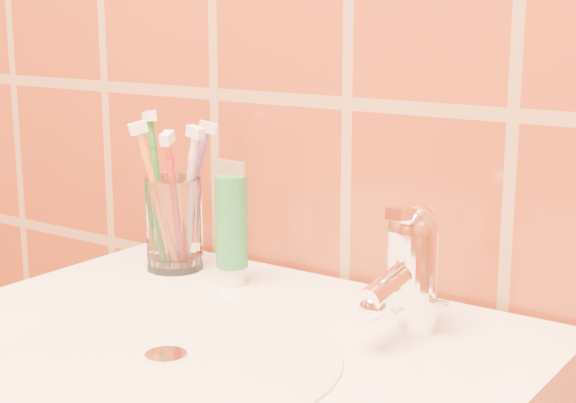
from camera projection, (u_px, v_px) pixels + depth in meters
The scene contains 8 objects.
glass_tumbler at pixel (174, 224), 1.00m from camera, with size 0.06×0.06×0.11m, color white.
toothpaste_tube at pixel (232, 227), 0.94m from camera, with size 0.04×0.03×0.14m.
faucet at pixel (410, 264), 0.80m from camera, with size 0.05×0.11×0.12m.
toothbrush_0 at pixel (158, 198), 0.97m from camera, with size 0.05×0.06×0.18m, color orange, non-canonical shape.
toothbrush_1 at pixel (188, 199), 0.99m from camera, with size 0.05×0.03×0.17m, color white, non-canonical shape.
toothbrush_2 at pixel (191, 195), 1.00m from camera, with size 0.05×0.05×0.17m, color #704595, non-canonical shape.
toothbrush_3 at pixel (175, 203), 0.97m from camera, with size 0.04×0.06×0.17m, color #B02529, non-canonical shape.
toothbrush_4 at pixel (158, 191), 1.00m from camera, with size 0.06×0.04×0.18m, color #1D7029, non-canonical shape.
Camera 1 is at (0.48, 0.40, 1.14)m, focal length 55.00 mm.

